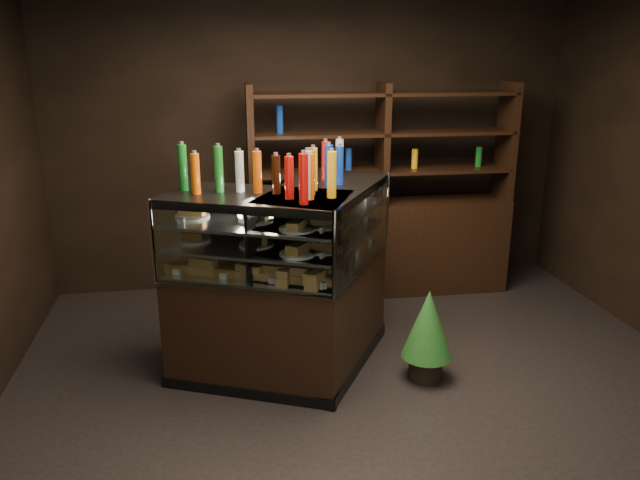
# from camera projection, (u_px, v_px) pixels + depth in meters

# --- Properties ---
(ground) EXTENTS (5.00, 5.00, 0.00)m
(ground) POSITION_uv_depth(u_px,v_px,m) (375.00, 411.00, 4.12)
(ground) COLOR black
(ground) RESTS_ON ground
(room_shell) EXTENTS (5.02, 5.02, 3.01)m
(room_shell) POSITION_uv_depth(u_px,v_px,m) (384.00, 114.00, 3.54)
(room_shell) COLOR black
(room_shell) RESTS_ON ground
(display_case) EXTENTS (1.79, 1.41, 1.38)m
(display_case) POSITION_uv_depth(u_px,v_px,m) (292.00, 312.00, 4.53)
(display_case) COLOR black
(display_case) RESTS_ON ground
(food_display) EXTENTS (1.45, 1.08, 0.43)m
(food_display) POSITION_uv_depth(u_px,v_px,m) (291.00, 240.00, 4.36)
(food_display) COLOR #BD7A44
(food_display) RESTS_ON display_case
(bottles_top) EXTENTS (1.28, 0.94, 0.30)m
(bottles_top) POSITION_uv_depth(u_px,v_px,m) (290.00, 170.00, 4.22)
(bottles_top) COLOR yellow
(bottles_top) RESTS_ON display_case
(potted_conifer) EXTENTS (0.36, 0.36, 0.78)m
(potted_conifer) POSITION_uv_depth(u_px,v_px,m) (428.00, 322.00, 4.40)
(potted_conifer) COLOR black
(potted_conifer) RESTS_ON ground
(back_shelving) EXTENTS (2.48, 0.49, 2.00)m
(back_shelving) POSITION_uv_depth(u_px,v_px,m) (380.00, 232.00, 5.97)
(back_shelving) COLOR black
(back_shelving) RESTS_ON ground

